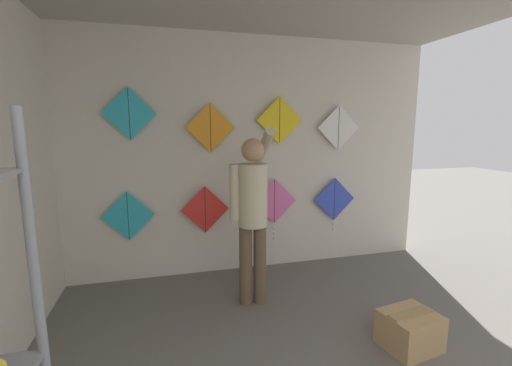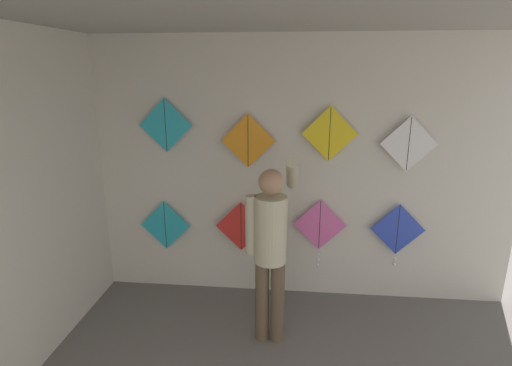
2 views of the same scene
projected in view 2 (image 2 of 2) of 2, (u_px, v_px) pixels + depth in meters
back_panel at (284, 172)px, 4.24m from camera, size 4.82×0.06×2.80m
shopkeeper at (270, 241)px, 3.52m from camera, size 0.45×0.60×1.76m
kite_0 at (165, 225)px, 4.45m from camera, size 0.56×0.01×0.56m
kite_1 at (241, 226)px, 4.36m from camera, size 0.56×0.01×0.56m
kite_2 at (320, 228)px, 4.28m from camera, size 0.56×0.04×0.77m
kite_3 at (397, 232)px, 4.20m from camera, size 0.56×0.04×0.70m
kite_4 at (166, 125)px, 4.14m from camera, size 0.56×0.01×0.56m
kite_5 at (248, 141)px, 4.10m from camera, size 0.56×0.01×0.56m
kite_6 at (330, 134)px, 3.99m from camera, size 0.56×0.01×0.56m
kite_7 at (409, 144)px, 3.95m from camera, size 0.56×0.01×0.56m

